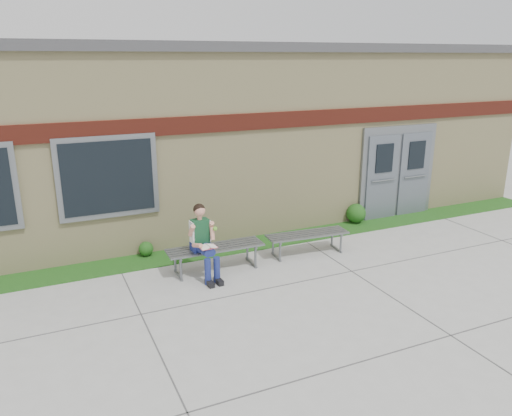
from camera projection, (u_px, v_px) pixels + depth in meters
name	position (u px, v px, depth m)	size (l,w,h in m)	color
ground	(320.00, 292.00, 8.64)	(80.00, 80.00, 0.00)	#9E9E99
grass_strip	(258.00, 243.00, 10.90)	(16.00, 0.80, 0.02)	#124613
school_building	(205.00, 128.00, 13.24)	(16.20, 6.22, 4.20)	beige
bench_left	(216.00, 252.00, 9.43)	(1.85, 0.54, 0.48)	slate
bench_right	(307.00, 238.00, 10.23)	(1.74, 0.60, 0.44)	slate
girl	(203.00, 240.00, 9.03)	(0.50, 0.82, 1.37)	navy
shrub_mid	(146.00, 249.00, 10.13)	(0.30, 0.30, 0.30)	#124613
shrub_east	(356.00, 213.00, 12.13)	(0.47, 0.47, 0.47)	#124613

